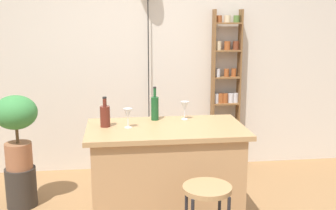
# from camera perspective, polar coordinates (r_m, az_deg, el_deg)

# --- Properties ---
(back_wall) EXTENTS (6.40, 0.10, 2.80)m
(back_wall) POSITION_cam_1_polar(r_m,az_deg,el_deg) (5.04, -2.57, 6.93)
(back_wall) COLOR beige
(back_wall) RESTS_ON ground
(kitchen_counter) EXTENTS (1.33, 0.75, 0.94)m
(kitchen_counter) POSITION_cam_1_polar(r_m,az_deg,el_deg) (3.65, -0.29, -10.11)
(kitchen_counter) COLOR tan
(kitchen_counter) RESTS_ON ground
(bar_stool) EXTENTS (0.35, 0.35, 0.69)m
(bar_stool) POSITION_cam_1_polar(r_m,az_deg,el_deg) (3.05, 5.33, -14.04)
(bar_stool) COLOR black
(bar_stool) RESTS_ON ground
(spice_shelf) EXTENTS (0.34, 0.15, 1.93)m
(spice_shelf) POSITION_cam_1_polar(r_m,az_deg,el_deg) (5.11, 7.91, 2.08)
(spice_shelf) COLOR brown
(spice_shelf) RESTS_ON ground
(plant_stool) EXTENTS (0.30, 0.30, 0.39)m
(plant_stool) POSITION_cam_1_polar(r_m,az_deg,el_deg) (4.44, -19.47, -10.53)
(plant_stool) COLOR #2D2823
(plant_stool) RESTS_ON ground
(potted_plant) EXTENTS (0.41, 0.37, 0.73)m
(potted_plant) POSITION_cam_1_polar(r_m,az_deg,el_deg) (4.24, -20.08, -2.39)
(potted_plant) COLOR #935B3D
(potted_plant) RESTS_ON plant_stool
(bottle_vinegar) EXTENTS (0.07, 0.07, 0.30)m
(bottle_vinegar) POSITION_cam_1_polar(r_m,az_deg,el_deg) (3.70, -1.82, -0.35)
(bottle_vinegar) COLOR #194C23
(bottle_vinegar) RESTS_ON kitchen_counter
(bottle_olive_oil) EXTENTS (0.08, 0.08, 0.26)m
(bottle_olive_oil) POSITION_cam_1_polar(r_m,az_deg,el_deg) (3.52, -8.62, -1.44)
(bottle_olive_oil) COLOR #5B2319
(bottle_olive_oil) RESTS_ON kitchen_counter
(wine_glass_left) EXTENTS (0.07, 0.07, 0.16)m
(wine_glass_left) POSITION_cam_1_polar(r_m,az_deg,el_deg) (3.72, 2.29, -0.23)
(wine_glass_left) COLOR silver
(wine_glass_left) RESTS_ON kitchen_counter
(wine_glass_center) EXTENTS (0.07, 0.07, 0.16)m
(wine_glass_center) POSITION_cam_1_polar(r_m,az_deg,el_deg) (3.46, -5.52, -1.24)
(wine_glass_center) COLOR silver
(wine_glass_center) RESTS_ON kitchen_counter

